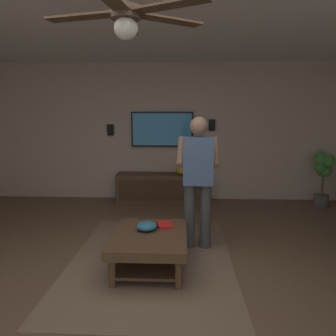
% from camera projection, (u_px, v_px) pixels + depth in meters
% --- Properties ---
extents(ground_plane, '(8.58, 8.58, 0.00)m').
position_uv_depth(ground_plane, '(136.00, 296.00, 3.02)').
color(ground_plane, brown).
extents(wall_back_tv, '(0.10, 7.03, 2.64)m').
position_uv_depth(wall_back_tv, '(161.00, 132.00, 6.38)').
color(wall_back_tv, '#BCA893').
rests_on(wall_back_tv, ground).
extents(area_rug, '(2.63, 1.84, 0.01)m').
position_uv_depth(area_rug, '(152.00, 260.00, 3.76)').
color(area_rug, '#7A604C').
rests_on(area_rug, ground).
extents(coffee_table, '(1.00, 0.80, 0.40)m').
position_uv_depth(coffee_table, '(150.00, 243.00, 3.52)').
color(coffee_table, '#513823').
rests_on(coffee_table, ground).
extents(media_console, '(0.45, 1.70, 0.55)m').
position_uv_depth(media_console, '(161.00, 188.00, 6.22)').
color(media_console, '#513823').
rests_on(media_console, ground).
extents(tv, '(0.05, 1.19, 0.67)m').
position_uv_depth(tv, '(162.00, 129.00, 6.28)').
color(tv, black).
extents(person_standing, '(0.54, 0.55, 1.64)m').
position_uv_depth(person_standing, '(198.00, 175.00, 3.99)').
color(person_standing, '#3F3F3F').
rests_on(person_standing, ground).
extents(potted_plant_tall, '(0.39, 0.34, 1.01)m').
position_uv_depth(potted_plant_tall, '(323.00, 172.00, 5.85)').
color(potted_plant_tall, '#4C4C51').
rests_on(potted_plant_tall, ground).
extents(bowl, '(0.22, 0.22, 0.10)m').
position_uv_depth(bowl, '(147.00, 226.00, 3.59)').
color(bowl, teal).
rests_on(bowl, coffee_table).
extents(remote_white, '(0.16, 0.10, 0.02)m').
position_uv_depth(remote_white, '(167.00, 224.00, 3.76)').
color(remote_white, white).
rests_on(remote_white, coffee_table).
extents(remote_black, '(0.06, 0.15, 0.02)m').
position_uv_depth(remote_black, '(160.00, 227.00, 3.68)').
color(remote_black, black).
rests_on(remote_black, coffee_table).
extents(book, '(0.25, 0.20, 0.04)m').
position_uv_depth(book, '(165.00, 225.00, 3.72)').
color(book, red).
rests_on(book, coffee_table).
extents(vase_round, '(0.22, 0.22, 0.22)m').
position_uv_depth(vase_round, '(182.00, 169.00, 6.10)').
color(vase_round, gold).
rests_on(vase_round, media_console).
extents(wall_speaker_left, '(0.06, 0.12, 0.22)m').
position_uv_depth(wall_speaker_left, '(212.00, 125.00, 6.23)').
color(wall_speaker_left, black).
extents(wall_speaker_right, '(0.06, 0.12, 0.22)m').
position_uv_depth(wall_speaker_right, '(110.00, 130.00, 6.34)').
color(wall_speaker_right, black).
extents(ceiling_fan, '(1.21, 1.16, 0.46)m').
position_uv_depth(ceiling_fan, '(128.00, 17.00, 2.19)').
color(ceiling_fan, '#4C3828').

